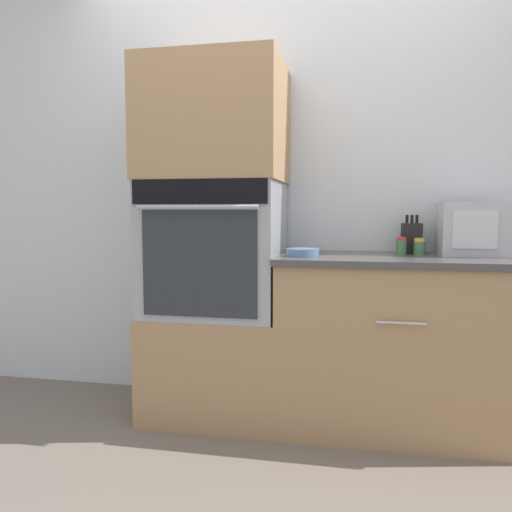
{
  "coord_description": "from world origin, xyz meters",
  "views": [
    {
      "loc": [
        0.38,
        -2.3,
        1.11
      ],
      "look_at": [
        -0.12,
        0.21,
        0.89
      ],
      "focal_mm": 35.0,
      "sensor_mm": 36.0,
      "label": 1
    }
  ],
  "objects_px": {
    "microwave": "(473,229)",
    "knife_block": "(411,238)",
    "wall_oven": "(216,248)",
    "condiment_jar_mid": "(419,247)",
    "bowl": "(303,252)",
    "condiment_jar_near": "(401,246)"
  },
  "relations": [
    {
      "from": "bowl",
      "to": "condiment_jar_mid",
      "type": "relative_size",
      "value": 1.87
    },
    {
      "from": "condiment_jar_near",
      "to": "condiment_jar_mid",
      "type": "relative_size",
      "value": 1.06
    },
    {
      "from": "knife_block",
      "to": "condiment_jar_mid",
      "type": "distance_m",
      "value": 0.12
    },
    {
      "from": "knife_block",
      "to": "bowl",
      "type": "xyz_separation_m",
      "value": [
        -0.56,
        -0.3,
        -0.06
      ]
    },
    {
      "from": "bowl",
      "to": "condiment_jar_mid",
      "type": "distance_m",
      "value": 0.61
    },
    {
      "from": "microwave",
      "to": "knife_block",
      "type": "distance_m",
      "value": 0.31
    },
    {
      "from": "knife_block",
      "to": "condiment_jar_mid",
      "type": "height_order",
      "value": "knife_block"
    },
    {
      "from": "wall_oven",
      "to": "knife_block",
      "type": "relative_size",
      "value": 3.44
    },
    {
      "from": "condiment_jar_mid",
      "to": "bowl",
      "type": "bearing_deg",
      "value": -162.16
    },
    {
      "from": "condiment_jar_mid",
      "to": "condiment_jar_near",
      "type": "bearing_deg",
      "value": -173.11
    },
    {
      "from": "wall_oven",
      "to": "condiment_jar_near",
      "type": "xyz_separation_m",
      "value": [
        0.97,
        0.08,
        0.02
      ]
    },
    {
      "from": "wall_oven",
      "to": "microwave",
      "type": "distance_m",
      "value": 1.34
    },
    {
      "from": "wall_oven",
      "to": "condiment_jar_near",
      "type": "relative_size",
      "value": 7.6
    },
    {
      "from": "wall_oven",
      "to": "condiment_jar_near",
      "type": "height_order",
      "value": "wall_oven"
    },
    {
      "from": "bowl",
      "to": "condiment_jar_mid",
      "type": "height_order",
      "value": "condiment_jar_mid"
    },
    {
      "from": "wall_oven",
      "to": "bowl",
      "type": "height_order",
      "value": "wall_oven"
    },
    {
      "from": "wall_oven",
      "to": "microwave",
      "type": "bearing_deg",
      "value": 4.88
    },
    {
      "from": "microwave",
      "to": "knife_block",
      "type": "xyz_separation_m",
      "value": [
        -0.29,
        0.09,
        -0.05
      ]
    },
    {
      "from": "wall_oven",
      "to": "microwave",
      "type": "height_order",
      "value": "wall_oven"
    },
    {
      "from": "knife_block",
      "to": "condiment_jar_near",
      "type": "height_order",
      "value": "knife_block"
    },
    {
      "from": "wall_oven",
      "to": "condiment_jar_mid",
      "type": "height_order",
      "value": "wall_oven"
    },
    {
      "from": "wall_oven",
      "to": "condiment_jar_mid",
      "type": "relative_size",
      "value": 8.06
    }
  ]
}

